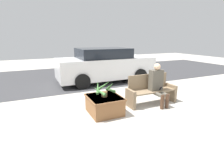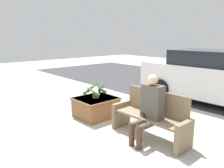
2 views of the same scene
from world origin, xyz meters
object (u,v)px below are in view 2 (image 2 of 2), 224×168
Objects in this scene: planter_box at (96,106)px; parked_car at (217,77)px; person_seated at (150,106)px; potted_plant at (95,89)px; bench at (151,116)px.

planter_box is 3.72m from parked_car.
person_seated is 3.48m from parked_car.
parked_car is (1.43, 3.40, 0.08)m from potted_plant.
person_seated is 1.34× the size of planter_box.
potted_plant is at bearing -175.94° from bench.
parked_car is (1.42, 3.40, 0.51)m from planter_box.
potted_plant is (-1.70, 0.06, 0.00)m from person_seated.
parked_car is at bearing 94.39° from person_seated.
person_seated reaches higher than planter_box.
person_seated is at bearing -2.15° from potted_plant.
parked_car is at bearing 92.88° from bench.
bench is 0.36× the size of parked_car.
parked_car reaches higher than potted_plant.
parked_car reaches higher than planter_box.
planter_box is (-1.59, -0.11, -0.16)m from bench.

